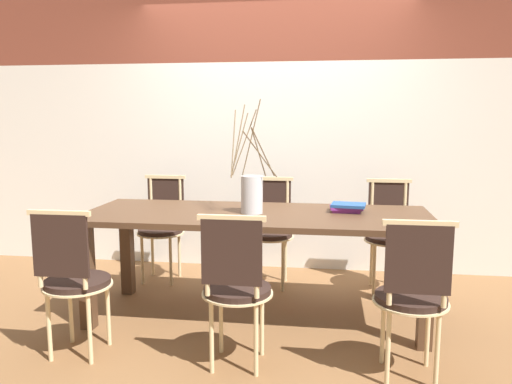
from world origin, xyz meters
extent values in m
plane|color=brown|center=(0.00, 0.00, 0.00)|extent=(16.00, 16.00, 0.00)
cube|color=silver|center=(0.00, 1.28, 0.98)|extent=(12.00, 0.06, 1.96)
cube|color=#4C3321|center=(0.00, 0.00, 0.76)|extent=(2.45, 0.91, 0.04)
cube|color=#4C3321|center=(-1.12, -0.35, 0.37)|extent=(0.09, 0.09, 0.74)
cube|color=#4C3321|center=(1.12, -0.35, 0.37)|extent=(0.09, 0.09, 0.74)
cube|color=#4C3321|center=(-1.12, 0.35, 0.37)|extent=(0.09, 0.09, 0.74)
cube|color=#4C3321|center=(1.12, 0.35, 0.37)|extent=(0.09, 0.09, 0.74)
cylinder|color=black|center=(-1.00, -0.71, 0.46)|extent=(0.39, 0.39, 0.04)
cylinder|color=beige|center=(-1.00, -0.71, 0.43)|extent=(0.42, 0.42, 0.01)
cylinder|color=beige|center=(-1.13, -0.58, 0.22)|extent=(0.03, 0.03, 0.44)
cylinder|color=beige|center=(-0.87, -0.58, 0.22)|extent=(0.03, 0.03, 0.44)
cylinder|color=beige|center=(-1.13, -0.84, 0.22)|extent=(0.03, 0.03, 0.44)
cylinder|color=beige|center=(-0.87, -0.84, 0.22)|extent=(0.03, 0.03, 0.44)
cylinder|color=beige|center=(-1.14, -0.87, 0.70)|extent=(0.03, 0.03, 0.46)
cylinder|color=beige|center=(-0.86, -0.87, 0.70)|extent=(0.03, 0.03, 0.46)
cube|color=black|center=(-1.00, -0.88, 0.73)|extent=(0.33, 0.02, 0.36)
cube|color=beige|center=(-1.00, -0.87, 0.92)|extent=(0.37, 0.03, 0.03)
cylinder|color=black|center=(-0.01, -0.71, 0.46)|extent=(0.39, 0.39, 0.04)
cylinder|color=beige|center=(-0.01, -0.71, 0.43)|extent=(0.42, 0.42, 0.01)
cylinder|color=beige|center=(-0.14, -0.58, 0.22)|extent=(0.03, 0.03, 0.44)
cylinder|color=beige|center=(0.12, -0.58, 0.22)|extent=(0.03, 0.03, 0.44)
cylinder|color=beige|center=(-0.14, -0.84, 0.22)|extent=(0.03, 0.03, 0.44)
cylinder|color=beige|center=(0.12, -0.84, 0.22)|extent=(0.03, 0.03, 0.44)
cylinder|color=beige|center=(-0.15, -0.87, 0.70)|extent=(0.03, 0.03, 0.46)
cylinder|color=beige|center=(0.13, -0.87, 0.70)|extent=(0.03, 0.03, 0.46)
cube|color=black|center=(-0.01, -0.88, 0.73)|extent=(0.33, 0.02, 0.36)
cube|color=beige|center=(-0.01, -0.87, 0.92)|extent=(0.37, 0.03, 0.03)
cylinder|color=black|center=(0.97, -0.71, 0.46)|extent=(0.39, 0.39, 0.04)
cylinder|color=beige|center=(0.97, -0.71, 0.43)|extent=(0.42, 0.42, 0.01)
cylinder|color=beige|center=(0.84, -0.58, 0.22)|extent=(0.03, 0.03, 0.44)
cylinder|color=beige|center=(1.09, -0.58, 0.22)|extent=(0.03, 0.03, 0.44)
cylinder|color=beige|center=(0.84, -0.84, 0.22)|extent=(0.03, 0.03, 0.44)
cylinder|color=beige|center=(1.09, -0.84, 0.22)|extent=(0.03, 0.03, 0.44)
cylinder|color=beige|center=(0.83, -0.87, 0.70)|extent=(0.03, 0.03, 0.46)
cylinder|color=beige|center=(1.10, -0.87, 0.70)|extent=(0.03, 0.03, 0.46)
cube|color=black|center=(0.97, -0.88, 0.73)|extent=(0.33, 0.02, 0.36)
cube|color=beige|center=(0.97, -0.87, 0.92)|extent=(0.37, 0.03, 0.03)
cylinder|color=black|center=(-0.96, 0.71, 0.46)|extent=(0.39, 0.39, 0.04)
cylinder|color=beige|center=(-0.96, 0.71, 0.43)|extent=(0.42, 0.42, 0.01)
cylinder|color=beige|center=(-0.83, 0.58, 0.22)|extent=(0.03, 0.03, 0.44)
cylinder|color=beige|center=(-1.08, 0.58, 0.22)|extent=(0.03, 0.03, 0.44)
cylinder|color=beige|center=(-0.83, 0.84, 0.22)|extent=(0.03, 0.03, 0.44)
cylinder|color=beige|center=(-1.08, 0.84, 0.22)|extent=(0.03, 0.03, 0.44)
cylinder|color=beige|center=(-0.82, 0.87, 0.70)|extent=(0.03, 0.03, 0.46)
cylinder|color=beige|center=(-1.09, 0.87, 0.70)|extent=(0.03, 0.03, 0.46)
cube|color=black|center=(-0.96, 0.88, 0.73)|extent=(0.33, 0.02, 0.36)
cube|color=beige|center=(-0.96, 0.87, 0.92)|extent=(0.37, 0.03, 0.03)
cylinder|color=black|center=(0.02, 0.71, 0.46)|extent=(0.39, 0.39, 0.04)
cylinder|color=beige|center=(0.02, 0.71, 0.43)|extent=(0.42, 0.42, 0.01)
cylinder|color=beige|center=(0.14, 0.58, 0.22)|extent=(0.03, 0.03, 0.44)
cylinder|color=beige|center=(-0.11, 0.58, 0.22)|extent=(0.03, 0.03, 0.44)
cylinder|color=beige|center=(0.14, 0.84, 0.22)|extent=(0.03, 0.03, 0.44)
cylinder|color=beige|center=(-0.11, 0.84, 0.22)|extent=(0.03, 0.03, 0.44)
cylinder|color=beige|center=(0.15, 0.87, 0.70)|extent=(0.03, 0.03, 0.46)
cylinder|color=beige|center=(-0.12, 0.87, 0.70)|extent=(0.03, 0.03, 0.46)
cube|color=black|center=(0.02, 0.88, 0.73)|extent=(0.33, 0.02, 0.36)
cube|color=beige|center=(0.02, 0.87, 0.92)|extent=(0.37, 0.03, 0.03)
cylinder|color=black|center=(1.02, 0.71, 0.46)|extent=(0.39, 0.39, 0.04)
cylinder|color=beige|center=(1.02, 0.71, 0.43)|extent=(0.42, 0.42, 0.01)
cylinder|color=beige|center=(1.15, 0.58, 0.22)|extent=(0.03, 0.03, 0.44)
cylinder|color=beige|center=(0.89, 0.58, 0.22)|extent=(0.03, 0.03, 0.44)
cylinder|color=beige|center=(1.15, 0.84, 0.22)|extent=(0.03, 0.03, 0.44)
cylinder|color=beige|center=(0.89, 0.84, 0.22)|extent=(0.03, 0.03, 0.44)
cylinder|color=beige|center=(1.16, 0.87, 0.70)|extent=(0.03, 0.03, 0.46)
cylinder|color=beige|center=(0.88, 0.87, 0.70)|extent=(0.03, 0.03, 0.46)
cube|color=black|center=(1.02, 0.88, 0.73)|extent=(0.33, 0.02, 0.36)
cube|color=beige|center=(1.02, 0.87, 0.92)|extent=(0.37, 0.03, 0.03)
cylinder|color=silver|center=(-0.03, -0.01, 0.91)|extent=(0.15, 0.15, 0.27)
cylinder|color=brown|center=(-0.16, -0.02, 1.27)|extent=(0.02, 0.26, 0.46)
cylinder|color=brown|center=(-0.04, 0.05, 1.31)|extent=(0.13, 0.03, 0.54)
cylinder|color=brown|center=(-0.09, 0.07, 1.27)|extent=(0.16, 0.14, 0.46)
cylinder|color=brown|center=(0.04, -0.12, 1.20)|extent=(0.22, 0.15, 0.32)
cylinder|color=brown|center=(0.03, -0.05, 1.21)|extent=(0.09, 0.12, 0.34)
cylinder|color=brown|center=(-0.13, 0.02, 1.29)|extent=(0.07, 0.21, 0.50)
cylinder|color=brown|center=(0.06, -0.08, 1.21)|extent=(0.14, 0.19, 0.34)
cylinder|color=brown|center=(-0.12, 0.04, 1.26)|extent=(0.10, 0.20, 0.44)
cube|color=#842D8C|center=(0.64, 0.13, 0.79)|extent=(0.20, 0.15, 0.02)
cube|color=#842D8C|center=(0.64, 0.13, 0.81)|extent=(0.23, 0.16, 0.02)
cube|color=#234C8C|center=(0.65, 0.12, 0.83)|extent=(0.26, 0.21, 0.02)
camera|label=1|loc=(0.49, -3.44, 1.45)|focal=35.00mm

